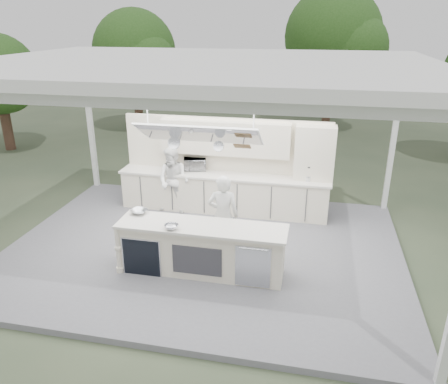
% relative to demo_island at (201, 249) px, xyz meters
% --- Properties ---
extents(ground, '(90.00, 90.00, 0.00)m').
position_rel_demo_island_xyz_m(ground, '(-0.18, 0.91, -0.60)').
color(ground, '#444E35').
rests_on(ground, ground).
extents(stage_deck, '(8.00, 6.00, 0.12)m').
position_rel_demo_island_xyz_m(stage_deck, '(-0.18, 0.91, -0.54)').
color(stage_deck, slate).
rests_on(stage_deck, ground).
extents(tent, '(8.20, 6.20, 3.86)m').
position_rel_demo_island_xyz_m(tent, '(-0.18, 0.90, 3.11)').
color(tent, white).
rests_on(tent, ground).
extents(demo_island, '(3.10, 0.79, 0.95)m').
position_rel_demo_island_xyz_m(demo_island, '(0.00, 0.00, 0.00)').
color(demo_island, beige).
rests_on(demo_island, stage_deck).
extents(back_counter, '(5.08, 0.72, 0.95)m').
position_rel_demo_island_xyz_m(back_counter, '(-0.18, 2.81, 0.00)').
color(back_counter, beige).
rests_on(back_counter, stage_deck).
extents(back_wall_unit, '(5.05, 0.48, 2.25)m').
position_rel_demo_island_xyz_m(back_wall_unit, '(0.27, 3.03, 0.98)').
color(back_wall_unit, beige).
rests_on(back_wall_unit, stage_deck).
extents(tree_cluster, '(19.55, 9.40, 5.85)m').
position_rel_demo_island_xyz_m(tree_cluster, '(-0.34, 10.68, 2.69)').
color(tree_cluster, '#4A3325').
rests_on(tree_cluster, ground).
extents(head_chef, '(0.64, 0.45, 1.67)m').
position_rel_demo_island_xyz_m(head_chef, '(0.26, 0.73, 0.36)').
color(head_chef, silver).
rests_on(head_chef, stage_deck).
extents(sous_chef, '(0.87, 0.72, 1.64)m').
position_rel_demo_island_xyz_m(sous_chef, '(-1.31, 2.46, 0.34)').
color(sous_chef, white).
rests_on(sous_chef, stage_deck).
extents(toaster_oven, '(0.62, 0.50, 0.30)m').
position_rel_demo_island_xyz_m(toaster_oven, '(-0.93, 2.99, 0.62)').
color(toaster_oven, '#B7B9BF').
rests_on(toaster_oven, back_counter).
extents(bowl_large, '(0.37, 0.37, 0.08)m').
position_rel_demo_island_xyz_m(bowl_large, '(-1.28, 0.26, 0.51)').
color(bowl_large, '#B3B6BA').
rests_on(bowl_large, demo_island).
extents(bowl_small, '(0.31, 0.31, 0.08)m').
position_rel_demo_island_xyz_m(bowl_small, '(-0.46, -0.24, 0.51)').
color(bowl_small, silver).
rests_on(bowl_small, demo_island).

